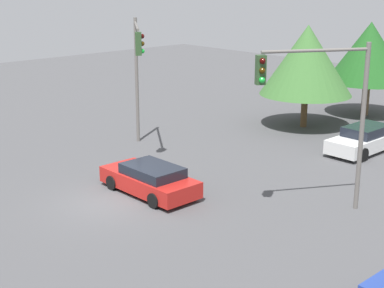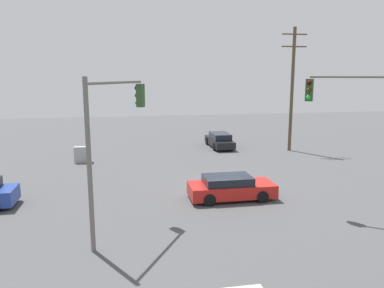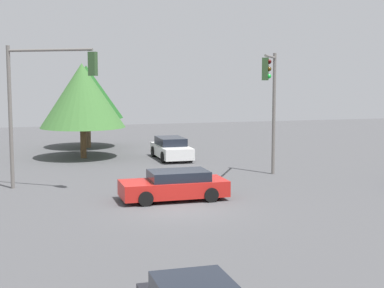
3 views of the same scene
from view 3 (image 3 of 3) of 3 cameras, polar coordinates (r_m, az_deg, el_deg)
ground_plane at (r=23.82m, az=-1.19°, el=-6.33°), size 80.00×80.00×0.00m
sedan_red at (r=25.46m, az=-1.70°, el=-4.04°), size 4.56×2.03×1.27m
sedan_white at (r=37.56m, az=-2.02°, el=-0.45°), size 1.94×4.48×1.38m
traffic_signal_main at (r=27.84m, az=-14.37°, el=5.01°), size 3.90×2.91×6.73m
traffic_signal_cross at (r=30.27m, az=7.68°, el=4.99°), size 2.37×3.89×6.52m
tree_corner at (r=43.86m, az=-10.19°, el=4.99°), size 5.29×5.29×6.04m
tree_behind at (r=38.37m, az=-10.59°, el=4.64°), size 5.46×5.46×6.10m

